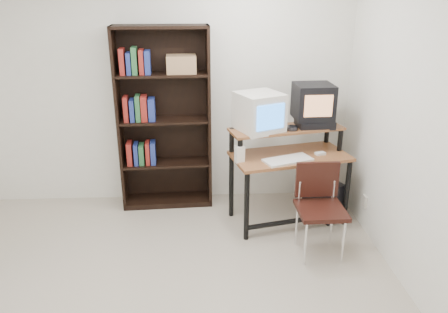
{
  "coord_description": "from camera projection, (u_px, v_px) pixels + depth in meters",
  "views": [
    {
      "loc": [
        0.37,
        -2.69,
        2.28
      ],
      "look_at": [
        0.57,
        1.1,
        0.83
      ],
      "focal_mm": 35.0,
      "sensor_mm": 36.0,
      "label": 1
    }
  ],
  "objects": [
    {
      "name": "floor",
      "position": [
        156.0,
        312.0,
        3.3
      ],
      "size": [
        4.0,
        4.0,
        0.01
      ],
      "primitive_type": "cube",
      "color": "beige",
      "rests_on": "ground"
    },
    {
      "name": "back_wall",
      "position": [
        166.0,
        87.0,
        4.7
      ],
      "size": [
        4.0,
        0.01,
        2.6
      ],
      "primitive_type": "cube",
      "color": "white",
      "rests_on": "floor"
    },
    {
      "name": "right_wall",
      "position": [
        444.0,
        145.0,
        2.94
      ],
      "size": [
        0.01,
        4.0,
        2.6
      ],
      "primitive_type": "cube",
      "color": "white",
      "rests_on": "floor"
    },
    {
      "name": "computer_desk",
      "position": [
        289.0,
        159.0,
        4.41
      ],
      "size": [
        1.25,
        0.82,
        0.98
      ],
      "rotation": [
        0.0,
        0.0,
        0.23
      ],
      "color": "#935830",
      "rests_on": "floor"
    },
    {
      "name": "crt_monitor",
      "position": [
        259.0,
        112.0,
        4.27
      ],
      "size": [
        0.53,
        0.53,
        0.38
      ],
      "rotation": [
        0.0,
        0.0,
        0.43
      ],
      "color": "silver",
      "rests_on": "computer_desk"
    },
    {
      "name": "vcr",
      "position": [
        315.0,
        124.0,
        4.43
      ],
      "size": [
        0.38,
        0.29,
        0.08
      ],
      "primitive_type": "cube",
      "rotation": [
        0.0,
        0.0,
        0.09
      ],
      "color": "black",
      "rests_on": "computer_desk"
    },
    {
      "name": "crt_tv",
      "position": [
        313.0,
        102.0,
        4.4
      ],
      "size": [
        0.39,
        0.39,
        0.35
      ],
      "rotation": [
        0.0,
        0.0,
        0.04
      ],
      "color": "black",
      "rests_on": "vcr"
    },
    {
      "name": "cd_spindle",
      "position": [
        292.0,
        129.0,
        4.32
      ],
      "size": [
        0.15,
        0.15,
        0.05
      ],
      "primitive_type": "cylinder",
      "rotation": [
        0.0,
        0.0,
        0.3
      ],
      "color": "#26262B",
      "rests_on": "computer_desk"
    },
    {
      "name": "keyboard",
      "position": [
        288.0,
        161.0,
        4.21
      ],
      "size": [
        0.51,
        0.36,
        0.03
      ],
      "primitive_type": "cube",
      "rotation": [
        0.0,
        0.0,
        0.36
      ],
      "color": "silver",
      "rests_on": "computer_desk"
    },
    {
      "name": "mousepad",
      "position": [
        321.0,
        156.0,
        4.37
      ],
      "size": [
        0.23,
        0.19,
        0.01
      ],
      "primitive_type": "cube",
      "rotation": [
        0.0,
        0.0,
        -0.03
      ],
      "color": "black",
      "rests_on": "computer_desk"
    },
    {
      "name": "mouse",
      "position": [
        320.0,
        154.0,
        4.37
      ],
      "size": [
        0.11,
        0.09,
        0.03
      ],
      "primitive_type": "cube",
      "rotation": [
        0.0,
        0.0,
        0.35
      ],
      "color": "white",
      "rests_on": "mousepad"
    },
    {
      "name": "desk_speaker",
      "position": [
        240.0,
        154.0,
        4.18
      ],
      "size": [
        0.1,
        0.1,
        0.17
      ],
      "primitive_type": "cube",
      "rotation": [
        0.0,
        0.0,
        0.34
      ],
      "color": "silver",
      "rests_on": "computer_desk"
    },
    {
      "name": "pc_tower",
      "position": [
        323.0,
        197.0,
        4.66
      ],
      "size": [
        0.37,
        0.49,
        0.42
      ],
      "primitive_type": "cube",
      "rotation": [
        0.0,
        0.0,
        0.43
      ],
      "color": "black",
      "rests_on": "floor"
    },
    {
      "name": "school_chair",
      "position": [
        319.0,
        200.0,
        3.92
      ],
      "size": [
        0.42,
        0.42,
        0.83
      ],
      "rotation": [
        0.0,
        0.0,
        0.02
      ],
      "color": "black",
      "rests_on": "floor"
    },
    {
      "name": "bookshelf",
      "position": [
        164.0,
        118.0,
        4.68
      ],
      "size": [
        0.99,
        0.38,
        1.96
      ],
      "rotation": [
        0.0,
        0.0,
        0.05
      ],
      "color": "black",
      "rests_on": "floor"
    },
    {
      "name": "wall_outlet",
      "position": [
        365.0,
        201.0,
        4.37
      ],
      "size": [
        0.02,
        0.08,
        0.12
      ],
      "primitive_type": "cube",
      "color": "beige",
      "rests_on": "right_wall"
    }
  ]
}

